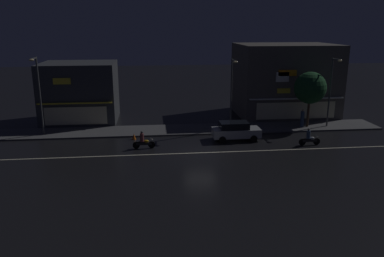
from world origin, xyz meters
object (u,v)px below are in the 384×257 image
at_px(motorcycle_lead, 309,138).
at_px(traffic_cone, 134,136).
at_px(streetlamp_east, 331,87).
at_px(motorcycle_following, 143,141).
at_px(pedestrian_on_sidewalk, 302,119).
at_px(streetlamp_mid, 232,88).
at_px(streetlamp_west, 39,90).
at_px(parked_car_near_kerb, 236,131).

height_order(motorcycle_lead, traffic_cone, motorcycle_lead).
distance_m(streetlamp_east, motorcycle_following, 19.44).
bearing_deg(pedestrian_on_sidewalk, streetlamp_mid, -4.25).
bearing_deg(motorcycle_following, motorcycle_lead, 4.00).
relative_size(streetlamp_west, motorcycle_lead, 3.81).
bearing_deg(motorcycle_lead, streetlamp_east, 46.47).
relative_size(streetlamp_west, pedestrian_on_sidewalk, 4.05).
height_order(streetlamp_mid, traffic_cone, streetlamp_mid).
bearing_deg(pedestrian_on_sidewalk, traffic_cone, 1.98).
distance_m(streetlamp_mid, motorcycle_lead, 8.71).
relative_size(motorcycle_following, traffic_cone, 3.45).
bearing_deg(motorcycle_following, pedestrian_on_sidewalk, 23.98).
xyz_separation_m(streetlamp_east, parked_car_near_kerb, (-10.23, -3.07, -3.35)).
bearing_deg(pedestrian_on_sidewalk, motorcycle_lead, 68.42).
distance_m(streetlamp_west, parked_car_near_kerb, 18.29).
distance_m(parked_car_near_kerb, motorcycle_following, 8.45).
relative_size(parked_car_near_kerb, traffic_cone, 7.82).
distance_m(streetlamp_west, motorcycle_lead, 24.57).
relative_size(pedestrian_on_sidewalk, motorcycle_following, 0.94).
bearing_deg(traffic_cone, streetlamp_west, 167.17).
relative_size(streetlamp_east, pedestrian_on_sidewalk, 3.86).
bearing_deg(parked_car_near_kerb, pedestrian_on_sidewalk, -156.24).
xyz_separation_m(streetlamp_mid, traffic_cone, (-9.42, -2.06, -3.93)).
bearing_deg(streetlamp_mid, parked_car_near_kerb, -94.28).
height_order(streetlamp_west, traffic_cone, streetlamp_west).
distance_m(streetlamp_west, streetlamp_mid, 17.92).
bearing_deg(motorcycle_lead, streetlamp_west, 162.16).
bearing_deg(streetlamp_west, traffic_cone, -12.83).
bearing_deg(motorcycle_lead, parked_car_near_kerb, 154.11).
bearing_deg(streetlamp_west, parked_car_near_kerb, -9.80).
distance_m(motorcycle_lead, traffic_cone, 15.56).
relative_size(motorcycle_lead, traffic_cone, 3.45).
bearing_deg(motorcycle_following, traffic_cone, 114.67).
bearing_deg(pedestrian_on_sidewalk, streetlamp_east, 168.11).
distance_m(streetlamp_east, pedestrian_on_sidewalk, 4.19).
height_order(streetlamp_west, motorcycle_following, streetlamp_west).
height_order(streetlamp_west, motorcycle_lead, streetlamp_west).
relative_size(pedestrian_on_sidewalk, traffic_cone, 3.25).
bearing_deg(traffic_cone, motorcycle_lead, -12.59).
distance_m(streetlamp_mid, pedestrian_on_sidewalk, 8.07).
bearing_deg(pedestrian_on_sidewalk, parked_car_near_kerb, 18.16).
height_order(streetlamp_mid, motorcycle_following, streetlamp_mid).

